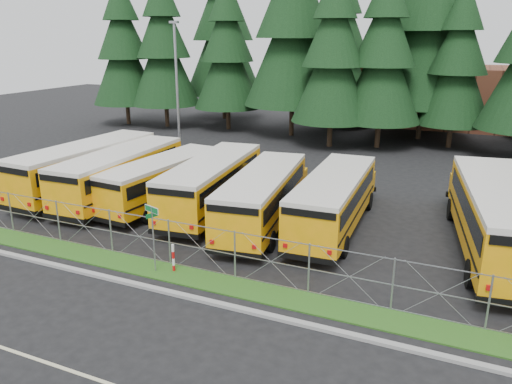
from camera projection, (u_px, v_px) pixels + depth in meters
The scene contains 26 objects.
ground at pixel (204, 259), 21.26m from camera, with size 120.00×120.00×0.00m, color black.
curb at pixel (162, 291), 18.54m from camera, with size 50.00×0.25×0.12m, color gray.
grass_verge at pixel (182, 275), 19.77m from camera, with size 50.00×1.40×0.06m, color #1C4C15.
road_lane_line at pixel (65, 369), 14.28m from camera, with size 50.00×0.12×0.01m, color beige.
chainlink_fence at pixel (190, 246), 20.08m from camera, with size 44.00×0.10×2.00m, color #95969D, non-canonical shape.
brick_building at pixel (439, 95), 52.90m from camera, with size 22.00×10.00×6.00m, color brown.
bus_1 at pixel (91, 169), 29.74m from camera, with size 2.73×11.57×3.03m, color #D59106, non-canonical shape.
bus_2 at pixel (125, 175), 28.64m from camera, with size 2.62×11.10×2.91m, color #D59106, non-canonical shape.
bus_3 at pixel (166, 182), 27.81m from camera, with size 2.38×10.08×2.64m, color #D59106, non-canonical shape.
bus_4 at pixel (215, 185), 26.81m from camera, with size 2.58×10.92×2.86m, color #D59106, non-canonical shape.
bus_5 at pixel (265, 198), 24.74m from camera, with size 2.51×10.65×2.79m, color #D59106, non-canonical shape.
bus_6 at pixel (335, 202), 24.19m from camera, with size 2.53×10.73×2.81m, color #D59106, non-canonical shape.
bus_east at pixel (495, 219), 21.37m from camera, with size 2.89×12.25×3.21m, color #D59106, non-canonical shape.
street_sign at pixel (153, 225), 19.51m from camera, with size 0.80×0.53×2.81m.
striped_bollard at pixel (173, 258), 19.95m from camera, with size 0.11×0.11×1.20m, color #B20C0C.
light_standard at pixel (177, 83), 39.11m from camera, with size 0.70×0.35×10.14m.
conifer_0 at pixel (123, 52), 51.21m from camera, with size 6.76×6.76×14.95m, color black, non-canonical shape.
conifer_1 at pixel (163, 50), 49.77m from camera, with size 6.95×6.95×15.37m, color black, non-canonical shape.
conifer_2 at pixel (227, 54), 48.37m from camera, with size 6.65×6.65×14.71m, color black, non-canonical shape.
conifer_3 at pixel (294, 27), 44.51m from camera, with size 8.86×8.86×19.59m, color black, non-canonical shape.
conifer_4 at pixel (333, 58), 40.55m from camera, with size 6.65×6.65×14.71m, color black, non-canonical shape.
conifer_5 at pixel (383, 58), 40.17m from camera, with size 6.68×6.68×14.76m, color black, non-canonical shape.
conifer_6 at pixel (458, 66), 40.37m from camera, with size 6.09×6.09×13.46m, color black, non-canonical shape.
conifer_10 at pixel (223, 32), 54.18m from camera, with size 8.55×8.55×18.90m, color black, non-canonical shape.
conifer_11 at pixel (340, 48), 49.19m from camera, with size 7.12×7.12×15.74m, color black, non-canonical shape.
conifer_12 at pixel (430, 19), 42.75m from camera, with size 9.43×9.43×20.86m, color black, non-canonical shape.
Camera 1 is at (9.91, -16.83, 9.15)m, focal length 35.00 mm.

